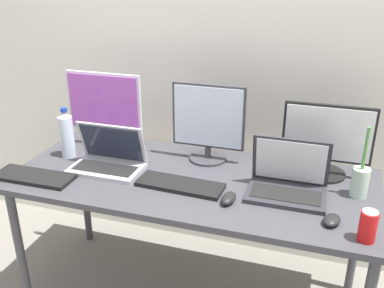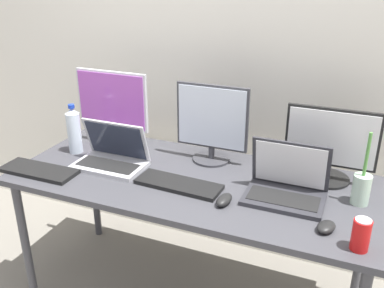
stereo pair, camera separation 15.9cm
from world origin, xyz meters
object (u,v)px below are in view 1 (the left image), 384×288
object	(u,v)px
work_desk	(192,189)
bamboo_vase	(360,181)
keyboard_main	(180,185)
soda_can_near_keyboard	(368,226)
monitor_left	(104,108)
laptop_silver	(109,159)
water_bottle	(67,134)
monitor_right	(327,140)
laptop_secondary	(288,181)
mouse_by_laptop	(229,198)
mouse_by_keyboard	(332,220)
keyboard_aux	(34,177)
monitor_center	(208,122)

from	to	relation	value
work_desk	bamboo_vase	size ratio (longest dim) A/B	5.34
keyboard_main	soda_can_near_keyboard	xyz separation A→B (m)	(0.80, -0.18, 0.05)
monitor_left	bamboo_vase	xyz separation A→B (m)	(1.34, -0.17, -0.15)
laptop_silver	soda_can_near_keyboard	bearing A→B (deg)	-12.08
work_desk	water_bottle	distance (m)	0.74
work_desk	water_bottle	bearing A→B (deg)	176.36
work_desk	monitor_right	bearing A→B (deg)	21.33
laptop_secondary	mouse_by_laptop	size ratio (longest dim) A/B	3.17
work_desk	keyboard_main	world-z (taller)	keyboard_main
work_desk	water_bottle	xyz separation A→B (m)	(-0.71, 0.05, 0.19)
work_desk	monitor_right	world-z (taller)	monitor_right
mouse_by_keyboard	monitor_left	bearing A→B (deg)	178.48
monitor_left	soda_can_near_keyboard	bearing A→B (deg)	-20.78
work_desk	bamboo_vase	xyz separation A→B (m)	(0.76, 0.06, 0.13)
monitor_right	mouse_by_keyboard	size ratio (longest dim) A/B	4.40
keyboard_aux	water_bottle	size ratio (longest dim) A/B	1.44
monitor_left	laptop_silver	size ratio (longest dim) A/B	1.22
laptop_silver	keyboard_main	size ratio (longest dim) A/B	0.88
monitor_left	bamboo_vase	bearing A→B (deg)	-7.24
keyboard_main	bamboo_vase	world-z (taller)	bamboo_vase
laptop_silver	bamboo_vase	world-z (taller)	bamboo_vase
monitor_center	soda_can_near_keyboard	bearing A→B (deg)	-33.98
laptop_silver	mouse_by_keyboard	bearing A→B (deg)	-9.59
work_desk	monitor_center	xyz separation A→B (m)	(0.01, 0.23, 0.27)
keyboard_main	water_bottle	bearing A→B (deg)	170.99
monitor_right	keyboard_aux	world-z (taller)	monitor_right
water_bottle	mouse_by_laptop	bearing A→B (deg)	-12.84
water_bottle	bamboo_vase	bearing A→B (deg)	0.67
monitor_center	keyboard_aux	bearing A→B (deg)	-147.83
monitor_left	water_bottle	xyz separation A→B (m)	(-0.13, -0.19, -0.10)
monitor_center	laptop_secondary	size ratio (longest dim) A/B	1.18
work_desk	bamboo_vase	bearing A→B (deg)	4.69
laptop_secondary	soda_can_near_keyboard	distance (m)	0.42
keyboard_main	keyboard_aux	world-z (taller)	same
monitor_left	monitor_right	bearing A→B (deg)	0.13
bamboo_vase	keyboard_main	bearing A→B (deg)	-168.41
keyboard_main	mouse_by_keyboard	xyz separation A→B (m)	(0.68, -0.11, 0.01)
work_desk	monitor_right	distance (m)	0.69
mouse_by_keyboard	water_bottle	world-z (taller)	water_bottle
laptop_secondary	mouse_by_laptop	distance (m)	0.29
work_desk	monitor_center	bearing A→B (deg)	86.49
monitor_center	keyboard_aux	size ratio (longest dim) A/B	1.04
monitor_left	keyboard_aux	bearing A→B (deg)	-107.71
monitor_center	keyboard_main	xyz separation A→B (m)	(-0.04, -0.33, -0.20)
monitor_right	laptop_silver	xyz separation A→B (m)	(-1.04, -0.26, -0.13)
mouse_by_keyboard	water_bottle	size ratio (longest dim) A/B	0.35
laptop_secondary	keyboard_main	distance (m)	0.49
mouse_by_laptop	soda_can_near_keyboard	distance (m)	0.57
laptop_secondary	water_bottle	distance (m)	1.17
laptop_secondary	monitor_right	bearing A→B (deg)	58.42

